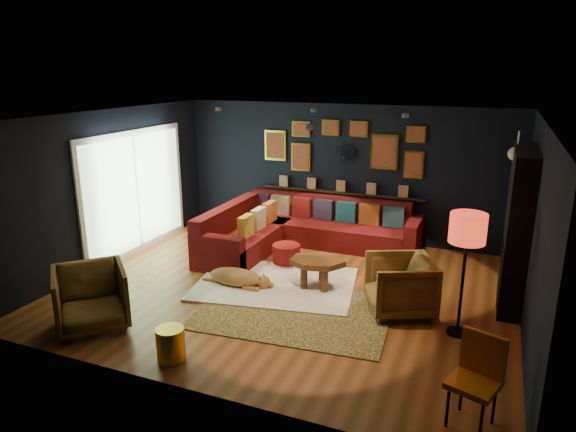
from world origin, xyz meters
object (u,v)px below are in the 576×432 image
at_px(armchair_left, 91,295).
at_px(coffee_table, 318,264).
at_px(orange_chair, 478,372).
at_px(floor_lamp, 467,234).
at_px(pouf, 286,253).
at_px(gold_stool, 171,345).
at_px(dog, 236,274).
at_px(sectional, 295,231).
at_px(armchair_right, 400,283).

bearing_deg(armchair_left, coffee_table, -1.74).
distance_m(orange_chair, floor_lamp, 1.90).
xyz_separation_m(pouf, armchair_left, (-1.48, -3.01, 0.26)).
height_order(coffee_table, gold_stool, coffee_table).
bearing_deg(orange_chair, floor_lamp, 117.94).
bearing_deg(coffee_table, gold_stool, -109.05).
xyz_separation_m(pouf, dog, (-0.37, -1.16, 0.01)).
xyz_separation_m(sectional, dog, (-0.19, -2.01, -0.12)).
bearing_deg(dog, armchair_right, 0.40).
bearing_deg(gold_stool, pouf, 88.87).
relative_size(pouf, floor_lamp, 0.30).
bearing_deg(dog, orange_chair, -30.04).
bearing_deg(armchair_left, armchair_right, -18.16).
xyz_separation_m(sectional, coffee_table, (1.00, -1.59, 0.06)).
xyz_separation_m(gold_stool, orange_chair, (3.27, 0.21, 0.32)).
height_order(coffee_table, orange_chair, orange_chair).
bearing_deg(floor_lamp, orange_chair, -80.81).
bearing_deg(pouf, sectional, 101.96).
height_order(coffee_table, armchair_left, armchair_left).
xyz_separation_m(floor_lamp, dog, (-3.30, 0.25, -1.13)).
relative_size(armchair_right, dog, 0.73).
distance_m(sectional, gold_stool, 4.16).
relative_size(floor_lamp, dog, 1.35).
height_order(pouf, floor_lamp, floor_lamp).
bearing_deg(armchair_right, sectional, -154.40).
relative_size(coffee_table, armchair_right, 1.17).
xyz_separation_m(orange_chair, dog, (-3.57, 1.94, -0.33)).
bearing_deg(orange_chair, dog, 170.21).
distance_m(armchair_right, floor_lamp, 1.26).
height_order(armchair_right, dog, armchair_right).
height_order(sectional, orange_chair, orange_chair).
relative_size(pouf, orange_chair, 0.53).
bearing_deg(coffee_table, armchair_right, -14.44).
bearing_deg(armchair_right, orange_chair, 3.56).
height_order(armchair_right, orange_chair, orange_chair).
bearing_deg(floor_lamp, dog, 175.71).
bearing_deg(gold_stool, floor_lamp, 32.38).
xyz_separation_m(armchair_right, floor_lamp, (0.81, -0.33, 0.90)).
distance_m(coffee_table, dog, 1.27).
relative_size(coffee_table, armchair_left, 1.13).
xyz_separation_m(armchair_left, orange_chair, (4.69, -0.09, 0.08)).
height_order(pouf, armchair_right, armchair_right).
distance_m(gold_stool, orange_chair, 3.30).
bearing_deg(coffee_table, armchair_left, -135.38).
relative_size(coffee_table, orange_chair, 1.13).
height_order(gold_stool, orange_chair, orange_chair).
relative_size(gold_stool, floor_lamp, 0.26).
relative_size(sectional, orange_chair, 3.81).
xyz_separation_m(coffee_table, pouf, (-0.82, 0.74, -0.19)).
bearing_deg(armchair_right, gold_stool, -69.02).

